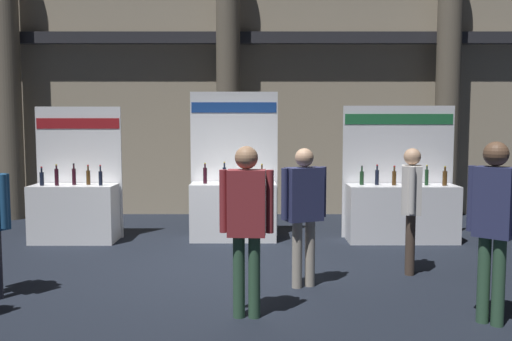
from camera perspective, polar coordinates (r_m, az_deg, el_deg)
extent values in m
plane|color=black|center=(7.68, -4.25, -10.22)|extent=(24.89, 24.89, 0.00)
cube|color=tan|center=(12.08, -2.66, 11.87)|extent=(12.45, 0.25, 6.90)
cube|color=#2D2D33|center=(11.83, -2.74, 13.71)|extent=(12.45, 0.20, 0.24)
cylinder|color=#665B4C|center=(12.49, -24.41, 8.95)|extent=(0.49, 0.49, 5.93)
cylinder|color=#665B4C|center=(11.40, -2.81, 9.81)|extent=(0.49, 0.49, 5.93)
cylinder|color=#665B4C|center=(12.06, 19.61, 9.26)|extent=(0.49, 0.49, 5.93)
cube|color=white|center=(9.71, -18.39, -4.29)|extent=(1.40, 0.60, 0.97)
cube|color=white|center=(9.95, -17.88, -0.22)|extent=(1.47, 0.04, 2.29)
cube|color=maroon|center=(9.89, -18.05, 4.71)|extent=(1.43, 0.01, 0.18)
cylinder|color=black|center=(9.71, -21.42, -0.83)|extent=(0.07, 0.07, 0.22)
cylinder|color=black|center=(9.70, -21.44, 0.06)|extent=(0.03, 0.03, 0.08)
cylinder|color=red|center=(9.69, -21.45, 0.34)|extent=(0.03, 0.03, 0.02)
cylinder|color=black|center=(9.62, -20.05, -0.67)|extent=(0.06, 0.06, 0.28)
cylinder|color=black|center=(9.61, -20.08, 0.34)|extent=(0.03, 0.03, 0.06)
cylinder|color=gold|center=(9.60, -20.08, 0.57)|extent=(0.03, 0.03, 0.02)
cylinder|color=black|center=(9.64, -18.42, -0.62)|extent=(0.06, 0.06, 0.27)
cylinder|color=black|center=(9.63, -18.45, 0.40)|extent=(0.03, 0.03, 0.07)
cylinder|color=black|center=(9.62, -18.45, 0.66)|extent=(0.03, 0.03, 0.02)
cylinder|color=#472D14|center=(9.59, -17.05, -0.72)|extent=(0.07, 0.07, 0.24)
cylinder|color=#472D14|center=(9.58, -17.08, 0.23)|extent=(0.03, 0.03, 0.08)
cylinder|color=red|center=(9.58, -17.08, 0.52)|extent=(0.03, 0.03, 0.02)
cylinder|color=black|center=(9.43, -15.86, -0.80)|extent=(0.06, 0.06, 0.24)
cylinder|color=black|center=(9.41, -15.88, 0.19)|extent=(0.03, 0.03, 0.09)
cylinder|color=red|center=(9.41, -15.89, 0.51)|extent=(0.03, 0.03, 0.02)
cube|color=white|center=(9.38, -2.25, -4.33)|extent=(1.46, 0.60, 0.98)
cube|color=white|center=(9.63, -2.18, 0.64)|extent=(1.53, 0.04, 2.56)
cube|color=navy|center=(9.58, -2.21, 6.62)|extent=(1.49, 0.01, 0.18)
cylinder|color=black|center=(9.33, -5.24, -0.54)|extent=(0.07, 0.07, 0.27)
cylinder|color=black|center=(9.31, -5.24, 0.49)|extent=(0.03, 0.03, 0.07)
cylinder|color=gold|center=(9.31, -5.25, 0.75)|extent=(0.03, 0.03, 0.02)
cylinder|color=black|center=(9.39, -3.20, -0.49)|extent=(0.06, 0.06, 0.27)
cylinder|color=black|center=(9.37, -3.21, 0.57)|extent=(0.03, 0.03, 0.08)
cylinder|color=gold|center=(9.37, -3.21, 0.87)|extent=(0.03, 0.03, 0.02)
cylinder|color=#19381E|center=(9.26, -1.28, -0.63)|extent=(0.06, 0.06, 0.25)
cylinder|color=#19381E|center=(9.24, -1.28, 0.38)|extent=(0.03, 0.03, 0.08)
cylinder|color=black|center=(9.24, -1.28, 0.70)|extent=(0.03, 0.03, 0.02)
cylinder|color=#472D14|center=(9.24, 0.74, -0.64)|extent=(0.07, 0.07, 0.25)
cylinder|color=#472D14|center=(9.22, 0.74, 0.36)|extent=(0.03, 0.03, 0.07)
cylinder|color=gold|center=(9.22, 0.74, 0.65)|extent=(0.03, 0.03, 0.02)
cube|color=white|center=(9.56, 15.15, -4.37)|extent=(1.83, 0.60, 0.96)
cube|color=white|center=(9.81, 14.73, -0.17)|extent=(1.92, 0.04, 2.31)
cube|color=#1E6638|center=(9.74, 14.89, 5.23)|extent=(1.87, 0.01, 0.18)
cylinder|color=#19381E|center=(9.40, 11.15, -0.79)|extent=(0.07, 0.07, 0.23)
cylinder|color=#19381E|center=(9.39, 11.16, 0.14)|extent=(0.03, 0.03, 0.08)
cylinder|color=black|center=(9.38, 11.17, 0.44)|extent=(0.03, 0.03, 0.02)
cylinder|color=black|center=(9.43, 12.68, -0.72)|extent=(0.07, 0.07, 0.25)
cylinder|color=black|center=(9.41, 12.70, 0.28)|extent=(0.03, 0.03, 0.07)
cylinder|color=red|center=(9.41, 12.71, 0.56)|extent=(0.03, 0.03, 0.02)
cylinder|color=#472D14|center=(9.45, 14.40, -0.79)|extent=(0.07, 0.07, 0.24)
cylinder|color=#472D14|center=(9.44, 14.42, 0.16)|extent=(0.03, 0.03, 0.08)
cylinder|color=red|center=(9.43, 14.42, 0.44)|extent=(0.03, 0.03, 0.02)
cylinder|color=black|center=(9.50, 16.03, -0.81)|extent=(0.07, 0.07, 0.24)
cylinder|color=black|center=(9.48, 16.06, 0.13)|extent=(0.03, 0.03, 0.08)
cylinder|color=red|center=(9.48, 16.06, 0.41)|extent=(0.03, 0.03, 0.02)
cylinder|color=#19381E|center=(9.60, 17.57, -0.70)|extent=(0.06, 0.06, 0.26)
cylinder|color=#19381E|center=(9.59, 17.60, 0.27)|extent=(0.03, 0.03, 0.06)
cylinder|color=gold|center=(9.59, 17.60, 0.51)|extent=(0.03, 0.03, 0.02)
cylinder|color=#472D14|center=(9.63, 19.30, -0.79)|extent=(0.08, 0.08, 0.24)
cylinder|color=#472D14|center=(9.62, 19.33, 0.13)|extent=(0.03, 0.03, 0.07)
cylinder|color=gold|center=(9.62, 19.33, 0.38)|extent=(0.03, 0.03, 0.02)
cylinder|color=#ADA393|center=(6.82, 5.80, -8.62)|extent=(0.12, 0.12, 0.83)
cylinder|color=#ADA393|center=(6.73, 4.45, -8.78)|extent=(0.12, 0.12, 0.83)
cube|color=navy|center=(6.64, 5.18, -2.49)|extent=(0.49, 0.38, 0.65)
sphere|color=tan|center=(6.59, 5.21, 1.36)|extent=(0.23, 0.23, 0.23)
cylinder|color=navy|center=(6.76, 7.16, -2.22)|extent=(0.08, 0.08, 0.62)
cylinder|color=navy|center=(6.51, 3.13, -2.47)|extent=(0.08, 0.08, 0.62)
cylinder|color=#33563D|center=(5.72, -0.06, -11.09)|extent=(0.12, 0.12, 0.86)
cylinder|color=#33563D|center=(5.73, -1.69, -11.06)|extent=(0.12, 0.12, 0.86)
cube|color=maroon|center=(5.56, -0.88, -3.43)|extent=(0.40, 0.24, 0.68)
sphere|color=tan|center=(5.51, -0.89, 1.35)|extent=(0.24, 0.24, 0.24)
cylinder|color=maroon|center=(5.55, 1.58, -3.27)|extent=(0.08, 0.08, 0.65)
cylinder|color=maroon|center=(5.58, -3.33, -3.23)|extent=(0.08, 0.08, 0.65)
cylinder|color=#47382D|center=(7.54, 15.98, -7.51)|extent=(0.12, 0.12, 0.81)
cylinder|color=#47382D|center=(7.68, 15.96, -7.27)|extent=(0.12, 0.12, 0.81)
cube|color=silver|center=(7.49, 16.10, -1.95)|extent=(0.33, 0.40, 0.64)
sphere|color=tan|center=(7.45, 16.19, 1.40)|extent=(0.22, 0.22, 0.22)
cylinder|color=silver|center=(7.27, 16.14, -2.03)|extent=(0.08, 0.08, 0.61)
cylinder|color=silver|center=(7.71, 16.07, -1.63)|extent=(0.08, 0.08, 0.61)
cylinder|color=#33563D|center=(6.04, 22.88, -10.50)|extent=(0.12, 0.12, 0.89)
cylinder|color=#33563D|center=(6.00, 24.20, -10.65)|extent=(0.12, 0.12, 0.89)
cube|color=navy|center=(5.86, 23.81, -3.07)|extent=(0.40, 0.39, 0.70)
sphere|color=brown|center=(5.82, 23.98, 1.60)|extent=(0.24, 0.24, 0.24)
cylinder|color=navy|center=(5.93, 21.75, -2.74)|extent=(0.08, 0.08, 0.67)
cylinder|color=navy|center=(6.69, -24.79, -2.96)|extent=(0.08, 0.08, 0.61)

